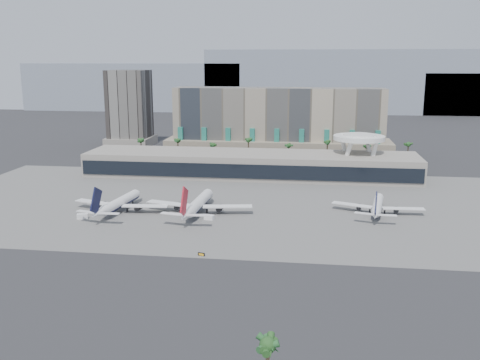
# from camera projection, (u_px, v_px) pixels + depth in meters

# --- Properties ---
(ground) EXTENTS (900.00, 900.00, 0.00)m
(ground) POSITION_uv_depth(u_px,v_px,m) (212.00, 247.00, 171.29)
(ground) COLOR #232326
(ground) RESTS_ON ground
(apron_pad) EXTENTS (260.00, 130.00, 0.06)m
(apron_pad) POSITION_uv_depth(u_px,v_px,m) (236.00, 203.00, 224.47)
(apron_pad) COLOR #5B5B59
(apron_pad) RESTS_ON ground
(mountain_ridge) EXTENTS (680.00, 60.00, 70.00)m
(mountain_ridge) POSITION_uv_depth(u_px,v_px,m) (310.00, 86.00, 615.65)
(mountain_ridge) COLOR gray
(mountain_ridge) RESTS_ON ground
(hotel) EXTENTS (140.00, 30.00, 42.00)m
(hotel) POSITION_uv_depth(u_px,v_px,m) (278.00, 128.00, 334.98)
(hotel) COLOR tan
(hotel) RESTS_ON ground
(office_tower) EXTENTS (30.00, 30.00, 52.00)m
(office_tower) POSITION_uv_depth(u_px,v_px,m) (130.00, 113.00, 371.93)
(office_tower) COLOR black
(office_tower) RESTS_ON ground
(terminal) EXTENTS (170.00, 32.50, 14.50)m
(terminal) POSITION_uv_depth(u_px,v_px,m) (250.00, 163.00, 276.08)
(terminal) COLOR #9D958A
(terminal) RESTS_ON ground
(saucer_structure) EXTENTS (26.00, 26.00, 21.89)m
(saucer_structure) POSITION_uv_depth(u_px,v_px,m) (359.00, 141.00, 272.32)
(saucer_structure) COLOR white
(saucer_structure) RESTS_ON ground
(palm_row) EXTENTS (157.80, 2.80, 13.10)m
(palm_row) POSITION_uv_depth(u_px,v_px,m) (269.00, 145.00, 308.31)
(palm_row) COLOR brown
(palm_row) RESTS_ON ground
(airliner_left) EXTENTS (39.58, 40.96, 14.16)m
(airliner_left) POSITION_uv_depth(u_px,v_px,m) (119.00, 203.00, 210.62)
(airliner_left) COLOR white
(airliner_left) RESTS_ON ground
(airliner_centre) EXTENTS (42.89, 44.21, 15.25)m
(airliner_centre) POSITION_uv_depth(u_px,v_px,m) (198.00, 204.00, 208.53)
(airliner_centre) COLOR white
(airliner_centre) RESTS_ON ground
(airliner_right) EXTENTS (35.38, 36.69, 12.73)m
(airliner_right) POSITION_uv_depth(u_px,v_px,m) (377.00, 206.00, 208.23)
(airliner_right) COLOR white
(airliner_right) RESTS_ON ground
(service_vehicle_a) EXTENTS (4.41, 3.11, 1.95)m
(service_vehicle_a) POSITION_uv_depth(u_px,v_px,m) (82.00, 216.00, 201.83)
(service_vehicle_a) COLOR white
(service_vehicle_a) RESTS_ON ground
(service_vehicle_b) EXTENTS (3.90, 2.77, 1.82)m
(service_vehicle_b) POSITION_uv_depth(u_px,v_px,m) (209.00, 217.00, 200.75)
(service_vehicle_b) COLOR white
(service_vehicle_b) RESTS_ON ground
(taxiway_sign) EXTENTS (2.30, 0.96, 1.05)m
(taxiway_sign) POSITION_uv_depth(u_px,v_px,m) (201.00, 254.00, 163.64)
(taxiway_sign) COLOR black
(taxiway_sign) RESTS_ON ground
(near_palm_b) EXTENTS (6.00, 6.00, 14.62)m
(near_palm_b) POSITION_uv_depth(u_px,v_px,m) (268.00, 353.00, 87.51)
(near_palm_b) COLOR brown
(near_palm_b) RESTS_ON ground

